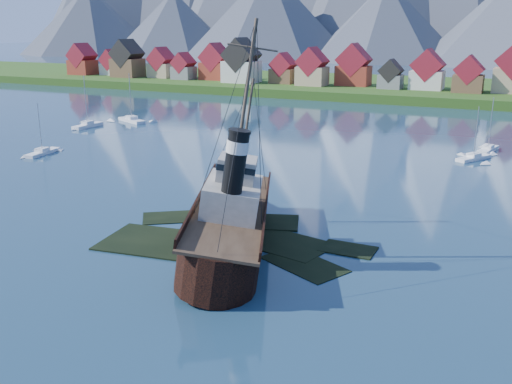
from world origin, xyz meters
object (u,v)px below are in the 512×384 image
at_px(sailboat_d, 488,150).
at_px(sailboat_f, 473,158).
at_px(sailboat_a, 43,153).
at_px(sailboat_b, 88,126).
at_px(sailboat_c, 132,121).
at_px(tugboat_wreck, 233,216).

xyz_separation_m(sailboat_d, sailboat_f, (-1.83, -9.22, -0.02)).
bearing_deg(sailboat_a, sailboat_b, 107.64).
xyz_separation_m(sailboat_b, sailboat_d, (92.18, 12.67, -0.05)).
bearing_deg(sailboat_f, sailboat_d, 108.83).
distance_m(sailboat_b, sailboat_c, 12.42).
relative_size(sailboat_a, sailboat_b, 0.78).
relative_size(sailboat_a, sailboat_d, 0.93).
relative_size(sailboat_b, sailboat_f, 1.27).
relative_size(tugboat_wreck, sailboat_c, 2.54).
distance_m(sailboat_b, sailboat_d, 93.05).
height_order(sailboat_a, sailboat_b, sailboat_b).
distance_m(tugboat_wreck, sailboat_b, 88.30).
distance_m(tugboat_wreck, sailboat_f, 61.36).
bearing_deg(tugboat_wreck, sailboat_d, 48.70).
bearing_deg(sailboat_d, sailboat_c, -166.81).
bearing_deg(sailboat_b, sailboat_f, 1.52).
bearing_deg(tugboat_wreck, sailboat_a, 132.42).
bearing_deg(sailboat_a, sailboat_d, 19.48).
distance_m(sailboat_a, sailboat_f, 83.15).
height_order(sailboat_b, sailboat_d, sailboat_b).
height_order(sailboat_c, sailboat_f, sailboat_c).
height_order(tugboat_wreck, sailboat_c, tugboat_wreck).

